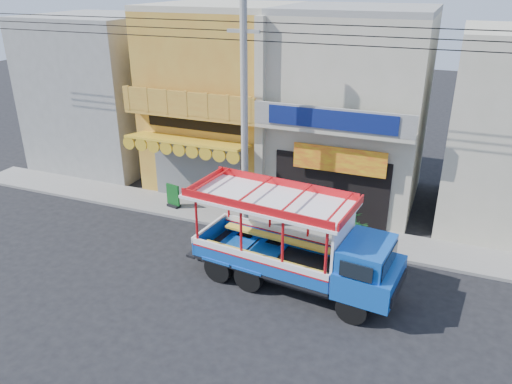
% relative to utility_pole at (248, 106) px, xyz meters
% --- Properties ---
extents(ground, '(90.00, 90.00, 0.00)m').
position_rel_utility_pole_xyz_m(ground, '(0.85, -3.30, -5.03)').
color(ground, black).
rests_on(ground, ground).
extents(sidewalk, '(30.00, 2.00, 0.12)m').
position_rel_utility_pole_xyz_m(sidewalk, '(0.85, 0.70, -4.97)').
color(sidewalk, slate).
rests_on(sidewalk, ground).
extents(shophouse_left, '(6.00, 7.50, 8.24)m').
position_rel_utility_pole_xyz_m(shophouse_left, '(-3.15, 4.66, -0.92)').
color(shophouse_left, '#C1802A').
rests_on(shophouse_left, ground).
extents(shophouse_right, '(6.00, 6.75, 8.24)m').
position_rel_utility_pole_xyz_m(shophouse_right, '(2.85, 4.66, -0.93)').
color(shophouse_right, '#AFAB90').
rests_on(shophouse_right, ground).
extents(party_pilaster, '(0.35, 0.30, 8.00)m').
position_rel_utility_pole_xyz_m(party_pilaster, '(-0.15, 1.55, -1.03)').
color(party_pilaster, '#AFAB90').
rests_on(party_pilaster, ground).
extents(filler_building_left, '(6.00, 6.00, 7.60)m').
position_rel_utility_pole_xyz_m(filler_building_left, '(-10.15, 4.70, -1.23)').
color(filler_building_left, gray).
rests_on(filler_building_left, ground).
extents(utility_pole, '(28.00, 0.26, 9.00)m').
position_rel_utility_pole_xyz_m(utility_pole, '(0.00, 0.00, 0.00)').
color(utility_pole, gray).
rests_on(utility_pole, ground).
extents(songthaew_truck, '(7.06, 2.96, 3.20)m').
position_rel_utility_pole_xyz_m(songthaew_truck, '(3.32, -3.17, -3.49)').
color(songthaew_truck, black).
rests_on(songthaew_truck, ground).
extents(green_sign, '(0.67, 0.42, 1.02)m').
position_rel_utility_pole_xyz_m(green_sign, '(-3.76, 0.53, -4.48)').
color(green_sign, black).
rests_on(green_sign, sidewalk).
extents(potted_plant_a, '(1.02, 0.96, 0.89)m').
position_rel_utility_pole_xyz_m(potted_plant_a, '(4.21, 0.40, -4.47)').
color(potted_plant_a, '#1B5F24').
rests_on(potted_plant_a, sidewalk).
extents(potted_plant_b, '(0.78, 0.76, 1.10)m').
position_rel_utility_pole_xyz_m(potted_plant_b, '(3.43, 0.54, -4.36)').
color(potted_plant_b, '#1B5F24').
rests_on(potted_plant_b, sidewalk).
extents(potted_plant_c, '(0.73, 0.73, 0.93)m').
position_rel_utility_pole_xyz_m(potted_plant_c, '(4.07, 0.97, -4.45)').
color(potted_plant_c, '#1B5F24').
rests_on(potted_plant_c, sidewalk).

